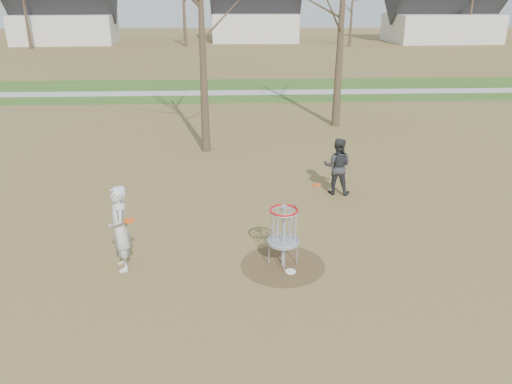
% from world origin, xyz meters
% --- Properties ---
extents(ground, '(160.00, 160.00, 0.00)m').
position_xyz_m(ground, '(0.00, 0.00, 0.00)').
color(ground, brown).
rests_on(ground, ground).
extents(green_band, '(160.00, 8.00, 0.01)m').
position_xyz_m(green_band, '(0.00, 21.00, 0.01)').
color(green_band, '#2D5119').
rests_on(green_band, ground).
extents(footpath, '(160.00, 1.50, 0.01)m').
position_xyz_m(footpath, '(0.00, 20.00, 0.01)').
color(footpath, '#9E9E99').
rests_on(footpath, green_band).
extents(dirt_circle, '(1.80, 1.80, 0.01)m').
position_xyz_m(dirt_circle, '(0.00, 0.00, 0.01)').
color(dirt_circle, '#47331E').
rests_on(dirt_circle, ground).
extents(player_standing, '(0.63, 0.78, 1.84)m').
position_xyz_m(player_standing, '(-3.37, 0.06, 0.92)').
color(player_standing, silver).
rests_on(player_standing, ground).
extents(player_throwing, '(0.94, 0.82, 1.64)m').
position_xyz_m(player_throwing, '(1.95, 4.07, 0.82)').
color(player_throwing, '#2C2E31').
rests_on(player_throwing, ground).
extents(disc_grounded, '(0.22, 0.22, 0.02)m').
position_xyz_m(disc_grounded, '(0.13, -0.29, 0.02)').
color(disc_grounded, white).
rests_on(disc_grounded, dirt_circle).
extents(discs_in_play, '(4.29, 1.97, 0.09)m').
position_xyz_m(discs_in_play, '(-1.00, 0.83, 1.18)').
color(discs_in_play, '#F84C0D').
rests_on(discs_in_play, ground).
extents(disc_golf_basket, '(0.64, 0.64, 1.35)m').
position_xyz_m(disc_golf_basket, '(0.00, 0.00, 0.91)').
color(disc_golf_basket, '#9EA3AD').
rests_on(disc_golf_basket, ground).
extents(houses_row, '(56.51, 10.01, 7.26)m').
position_xyz_m(houses_row, '(4.32, 52.56, 3.52)').
color(houses_row, silver).
rests_on(houses_row, ground).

